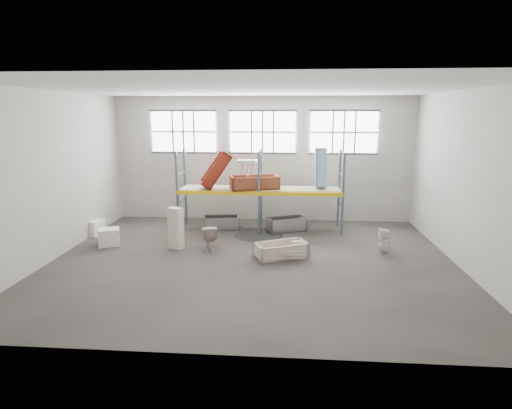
# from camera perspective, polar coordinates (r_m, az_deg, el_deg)

# --- Properties ---
(floor) EXTENTS (12.00, 10.00, 0.10)m
(floor) POSITION_cam_1_polar(r_m,az_deg,el_deg) (12.59, -0.52, -7.94)
(floor) COLOR #4D4742
(floor) RESTS_ON ground
(ceiling) EXTENTS (12.00, 10.00, 0.10)m
(ceiling) POSITION_cam_1_polar(r_m,az_deg,el_deg) (11.82, -0.57, 15.91)
(ceiling) COLOR silver
(ceiling) RESTS_ON ground
(wall_back) EXTENTS (12.00, 0.10, 5.00)m
(wall_back) POSITION_cam_1_polar(r_m,az_deg,el_deg) (16.94, 0.92, 6.23)
(wall_back) COLOR #B9B5AB
(wall_back) RESTS_ON ground
(wall_front) EXTENTS (12.00, 0.10, 5.00)m
(wall_front) POSITION_cam_1_polar(r_m,az_deg,el_deg) (7.03, -4.06, -2.73)
(wall_front) COLOR #9F9C92
(wall_front) RESTS_ON ground
(wall_left) EXTENTS (0.10, 10.00, 5.00)m
(wall_left) POSITION_cam_1_polar(r_m,az_deg,el_deg) (13.84, -26.43, 3.52)
(wall_left) COLOR #BBB8AE
(wall_left) RESTS_ON ground
(wall_right) EXTENTS (0.10, 10.00, 5.00)m
(wall_right) POSITION_cam_1_polar(r_m,az_deg,el_deg) (12.92, 27.29, 2.89)
(wall_right) COLOR #AEAAA0
(wall_right) RESTS_ON ground
(window_left) EXTENTS (2.60, 0.04, 1.60)m
(window_left) POSITION_cam_1_polar(r_m,az_deg,el_deg) (17.24, -9.94, 9.82)
(window_left) COLOR white
(window_left) RESTS_ON wall_back
(window_mid) EXTENTS (2.60, 0.04, 1.60)m
(window_mid) POSITION_cam_1_polar(r_m,az_deg,el_deg) (16.74, 0.91, 9.93)
(window_mid) COLOR white
(window_mid) RESTS_ON wall_back
(window_right) EXTENTS (2.60, 0.04, 1.60)m
(window_right) POSITION_cam_1_polar(r_m,az_deg,el_deg) (16.86, 11.99, 9.69)
(window_right) COLOR white
(window_right) RESTS_ON wall_back
(rack_upright_la) EXTENTS (0.08, 0.08, 3.00)m
(rack_upright_la) POSITION_cam_1_polar(r_m,az_deg,el_deg) (15.46, -10.76, 1.66)
(rack_upright_la) COLOR slate
(rack_upright_la) RESTS_ON floor
(rack_upright_lb) EXTENTS (0.08, 0.08, 3.00)m
(rack_upright_lb) POSITION_cam_1_polar(r_m,az_deg,el_deg) (16.60, -9.70, 2.44)
(rack_upright_lb) COLOR slate
(rack_upright_lb) RESTS_ON floor
(rack_upright_ma) EXTENTS (0.08, 0.08, 3.00)m
(rack_upright_ma) POSITION_cam_1_polar(r_m,az_deg,el_deg) (14.96, 0.41, 1.53)
(rack_upright_ma) COLOR slate
(rack_upright_ma) RESTS_ON floor
(rack_upright_mb) EXTENTS (0.08, 0.08, 3.00)m
(rack_upright_mb) POSITION_cam_1_polar(r_m,az_deg,el_deg) (16.14, 0.70, 2.33)
(rack_upright_mb) COLOR slate
(rack_upright_mb) RESTS_ON floor
(rack_upright_ra) EXTENTS (0.08, 0.08, 3.00)m
(rack_upright_ra) POSITION_cam_1_polar(r_m,az_deg,el_deg) (15.06, 11.87, 1.33)
(rack_upright_ra) COLOR slate
(rack_upright_ra) RESTS_ON floor
(rack_upright_rb) EXTENTS (0.08, 0.08, 3.00)m
(rack_upright_rb) POSITION_cam_1_polar(r_m,az_deg,el_deg) (16.23, 11.34, 2.15)
(rack_upright_rb) COLOR slate
(rack_upright_rb) RESTS_ON floor
(rack_beam_front) EXTENTS (6.00, 0.10, 0.14)m
(rack_beam_front) POSITION_cam_1_polar(r_m,az_deg,el_deg) (14.96, 0.41, 1.53)
(rack_beam_front) COLOR yellow
(rack_beam_front) RESTS_ON floor
(rack_beam_back) EXTENTS (6.00, 0.10, 0.14)m
(rack_beam_back) POSITION_cam_1_polar(r_m,az_deg,el_deg) (16.14, 0.70, 2.33)
(rack_beam_back) COLOR yellow
(rack_beam_back) RESTS_ON floor
(shelf_deck) EXTENTS (5.90, 1.10, 0.03)m
(shelf_deck) POSITION_cam_1_polar(r_m,az_deg,el_deg) (15.54, 0.56, 2.24)
(shelf_deck) COLOR gray
(shelf_deck) RESTS_ON floor
(wet_patch) EXTENTS (1.80, 1.80, 0.00)m
(wet_patch) POSITION_cam_1_polar(r_m,az_deg,el_deg) (15.13, 0.35, -4.20)
(wet_patch) COLOR black
(wet_patch) RESTS_ON floor
(bathtub_beige) EXTENTS (1.73, 1.33, 0.46)m
(bathtub_beige) POSITION_cam_1_polar(r_m,az_deg,el_deg) (12.81, 3.48, -6.27)
(bathtub_beige) COLOR beige
(bathtub_beige) RESTS_ON floor
(cistern_spare) EXTENTS (0.42, 0.23, 0.38)m
(cistern_spare) POSITION_cam_1_polar(r_m,az_deg,el_deg) (12.97, 5.82, -5.84)
(cistern_spare) COLOR beige
(cistern_spare) RESTS_ON bathtub_beige
(sink_in_tub) EXTENTS (0.52, 0.52, 0.14)m
(sink_in_tub) POSITION_cam_1_polar(r_m,az_deg,el_deg) (13.05, 1.30, -6.22)
(sink_in_tub) COLOR beige
(sink_in_tub) RESTS_ON bathtub_beige
(toilet_beige) EXTENTS (0.63, 0.90, 0.83)m
(toilet_beige) POSITION_cam_1_polar(r_m,az_deg,el_deg) (13.47, -6.43, -4.54)
(toilet_beige) COLOR beige
(toilet_beige) RESTS_ON floor
(cistern_tall) EXTENTS (0.52, 0.44, 1.37)m
(cistern_tall) POSITION_cam_1_polar(r_m,az_deg,el_deg) (13.73, -10.95, -3.22)
(cistern_tall) COLOR beige
(cistern_tall) RESTS_ON floor
(toilet_white) EXTENTS (0.39, 0.39, 0.78)m
(toilet_white) POSITION_cam_1_polar(r_m,az_deg,el_deg) (13.78, 17.28, -4.76)
(toilet_white) COLOR white
(toilet_white) RESTS_ON floor
(steel_tub_left) EXTENTS (1.43, 0.84, 0.49)m
(steel_tub_left) POSITION_cam_1_polar(r_m,az_deg,el_deg) (15.91, -4.77, -2.49)
(steel_tub_left) COLOR #9EA1A5
(steel_tub_left) RESTS_ON floor
(steel_tub_right) EXTENTS (1.55, 1.17, 0.52)m
(steel_tub_right) POSITION_cam_1_polar(r_m,az_deg,el_deg) (15.65, 4.20, -2.68)
(steel_tub_right) COLOR #B8BBC0
(steel_tub_right) RESTS_ON floor
(rust_tub_flat) EXTENTS (1.92, 1.26, 0.50)m
(rust_tub_flat) POSITION_cam_1_polar(r_m,az_deg,el_deg) (15.38, -0.20, 3.04)
(rust_tub_flat) COLOR brown
(rust_tub_flat) RESTS_ON shelf_deck
(rust_tub_tilted) EXTENTS (1.32, 0.98, 1.44)m
(rust_tub_tilted) POSITION_cam_1_polar(r_m,az_deg,el_deg) (15.39, -5.56, 4.77)
(rust_tub_tilted) COLOR maroon
(rust_tub_tilted) RESTS_ON shelf_deck
(sink_on_shelf) EXTENTS (0.78, 0.65, 0.63)m
(sink_on_shelf) POSITION_cam_1_polar(r_m,az_deg,el_deg) (15.24, -1.14, 3.99)
(sink_on_shelf) COLOR silver
(sink_on_shelf) RESTS_ON rust_tub_flat
(blue_tub_upright) EXTENTS (0.46, 0.68, 1.44)m
(blue_tub_upright) POSITION_cam_1_polar(r_m,az_deg,el_deg) (15.55, 8.89, 5.13)
(blue_tub_upright) COLOR #8FB8DB
(blue_tub_upright) RESTS_ON shelf_deck
(bucket) EXTENTS (0.32, 0.32, 0.32)m
(bucket) POSITION_cam_1_polar(r_m,az_deg,el_deg) (12.67, 0.93, -6.80)
(bucket) COLOR silver
(bucket) RESTS_ON floor
(carton_near) EXTENTS (0.83, 0.78, 0.57)m
(carton_near) POSITION_cam_1_polar(r_m,az_deg,el_deg) (14.75, -19.54, -4.23)
(carton_near) COLOR white
(carton_near) RESTS_ON floor
(carton_far) EXTENTS (0.80, 0.80, 0.54)m
(carton_far) POSITION_cam_1_polar(r_m,az_deg,el_deg) (16.23, -21.48, -2.95)
(carton_far) COLOR white
(carton_far) RESTS_ON floor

